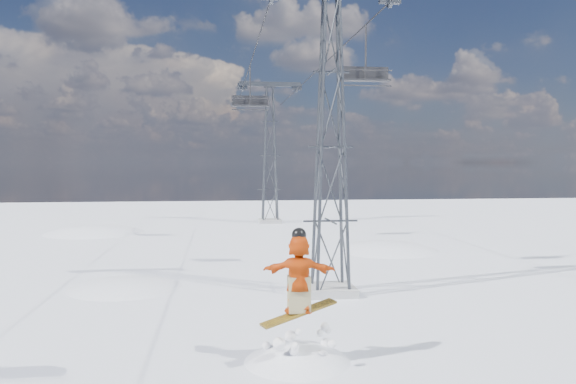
% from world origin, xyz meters
% --- Properties ---
extents(ground, '(120.00, 120.00, 0.00)m').
position_xyz_m(ground, '(0.00, 0.00, 0.00)').
color(ground, white).
rests_on(ground, ground).
extents(lift_tower_near, '(5.20, 1.80, 11.43)m').
position_xyz_m(lift_tower_near, '(0.80, 8.00, 5.47)').
color(lift_tower_near, '#999999').
rests_on(lift_tower_near, ground).
extents(lift_tower_far, '(5.20, 1.80, 11.43)m').
position_xyz_m(lift_tower_far, '(0.80, 33.00, 5.47)').
color(lift_tower_far, '#999999').
rests_on(lift_tower_far, ground).
extents(haul_cables, '(4.46, 51.00, 0.06)m').
position_xyz_m(haul_cables, '(0.80, 19.50, 10.85)').
color(haul_cables, black).
rests_on(haul_cables, ground).
extents(lift_chair_mid, '(2.15, 0.62, 2.67)m').
position_xyz_m(lift_chair_mid, '(3.00, 11.47, 8.71)').
color(lift_chair_mid, black).
rests_on(lift_chair_mid, ground).
extents(lift_chair_far, '(2.23, 0.64, 2.76)m').
position_xyz_m(lift_chair_far, '(-1.40, 22.07, 8.64)').
color(lift_chair_far, black).
rests_on(lift_chair_far, ground).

